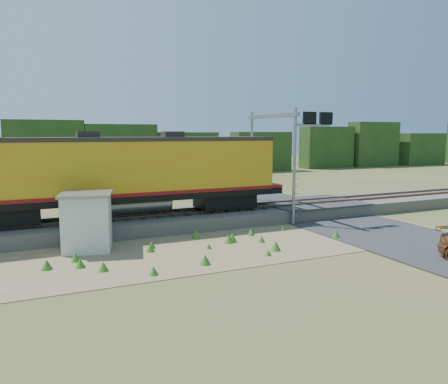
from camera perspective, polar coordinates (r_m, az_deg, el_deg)
name	(u,v)px	position (r m, az deg, el deg)	size (l,w,h in m)	color
ground	(268,243)	(23.36, 5.83, -6.58)	(140.00, 140.00, 0.00)	#475123
ballast	(222,216)	(28.48, -0.28, -3.11)	(70.00, 5.00, 0.80)	slate
rails	(222,208)	(28.39, -0.29, -2.16)	(70.00, 1.54, 0.16)	brown
dirt_shoulder	(230,244)	(22.87, 0.83, -6.81)	(26.00, 8.00, 0.03)	#8C7754
road	(362,226)	(28.00, 17.53, -4.32)	(7.00, 66.00, 0.86)	#38383A
tree_line_north	(121,154)	(58.69, -13.30, 4.90)	(130.00, 3.00, 6.50)	#1C3C15
weed_clumps	(207,249)	(21.93, -2.29, -7.49)	(15.00, 6.20, 0.56)	#377120
locomotive	(119,172)	(26.07, -13.50, 2.51)	(19.80, 3.02, 5.11)	black
shed	(87,221)	(22.49, -17.44, -3.67)	(2.92, 2.92, 2.87)	silver
signal_gantry	(282,138)	(29.29, 7.55, 7.07)	(2.89, 6.20, 7.29)	gray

